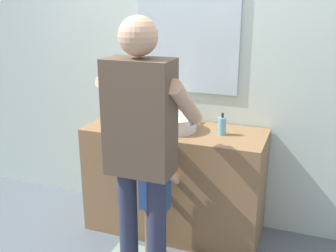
{
  "coord_description": "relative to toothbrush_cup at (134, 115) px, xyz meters",
  "views": [
    {
      "loc": [
        0.97,
        -2.45,
        1.83
      ],
      "look_at": [
        0.0,
        0.15,
        0.93
      ],
      "focal_mm": 43.07,
      "sensor_mm": 36.0,
      "label": 1
    }
  ],
  "objects": [
    {
      "name": "adult_parent",
      "position": [
        0.4,
        -0.75,
        0.12
      ],
      "size": [
        0.54,
        0.56,
        1.73
      ],
      "color": "#2D334C",
      "rests_on": "ground"
    },
    {
      "name": "faucet",
      "position": [
        0.38,
        0.11,
        0.03
      ],
      "size": [
        0.18,
        0.14,
        0.18
      ],
      "color": "#B7BABF",
      "rests_on": "vanity_cabinet"
    },
    {
      "name": "toothbrush_cup",
      "position": [
        0.0,
        0.0,
        0.0
      ],
      "size": [
        0.07,
        0.07,
        0.21
      ],
      "color": "silver",
      "rests_on": "vanity_cabinet"
    },
    {
      "name": "child_toddler",
      "position": [
        0.38,
        -0.48,
        -0.4
      ],
      "size": [
        0.27,
        0.27,
        0.87
      ],
      "color": "#6B5B4C",
      "rests_on": "ground"
    },
    {
      "name": "ground_plane",
      "position": [
        0.38,
        -0.38,
        -0.92
      ],
      "size": [
        14.0,
        14.0,
        0.0
      ],
      "primitive_type": "plane",
      "color": "slate"
    },
    {
      "name": "vanity_cabinet",
      "position": [
        0.38,
        -0.08,
        -0.49
      ],
      "size": [
        1.38,
        0.54,
        0.86
      ],
      "primitive_type": "cube",
      "color": "olive",
      "rests_on": "ground"
    },
    {
      "name": "sink_basin",
      "position": [
        0.38,
        -0.1,
        0.0
      ],
      "size": [
        0.34,
        0.34,
        0.11
      ],
      "color": "silver",
      "rests_on": "vanity_cabinet"
    },
    {
      "name": "back_wall",
      "position": [
        0.38,
        0.24,
        0.44
      ],
      "size": [
        4.4,
        0.1,
        2.7
      ],
      "color": "silver",
      "rests_on": "ground"
    },
    {
      "name": "soap_bottle",
      "position": [
        0.74,
        -0.07,
        0.01
      ],
      "size": [
        0.06,
        0.06,
        0.17
      ],
      "color": "#66B2D1",
      "rests_on": "vanity_cabinet"
    }
  ]
}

